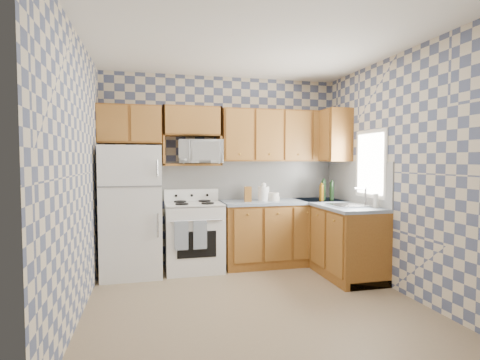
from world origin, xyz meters
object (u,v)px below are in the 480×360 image
refrigerator (132,211)px  microwave (201,152)px  stove_body (194,237)px  electric_kettle (264,194)px

refrigerator → microwave: (0.92, 0.12, 0.77)m
stove_body → electric_kettle: size_ratio=4.44×
refrigerator → stove_body: refrigerator is taller
stove_body → microwave: bearing=40.9°
refrigerator → microwave: size_ratio=2.84×
refrigerator → electric_kettle: 1.82m
stove_body → microwave: 1.17m
microwave → refrigerator: bearing=-166.0°
refrigerator → electric_kettle: size_ratio=8.29×
stove_body → electric_kettle: 1.15m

